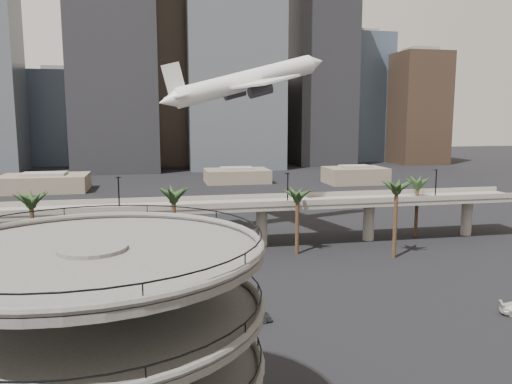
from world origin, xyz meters
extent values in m
cylinder|color=#514F4C|center=(-13.00, -4.00, 8.00)|extent=(4.40, 4.40, 16.50)
cylinder|color=#514F4C|center=(-13.00, -4.00, 7.78)|extent=(22.00, 22.00, 0.45)
torus|color=#514F4C|center=(-13.00, -4.00, 8.25)|extent=(22.20, 22.20, 0.50)
torus|color=black|center=(-13.00, -4.00, 9.05)|extent=(21.80, 21.80, 0.10)
cylinder|color=#514F4C|center=(-13.00, -4.00, 11.78)|extent=(22.00, 22.00, 0.45)
torus|color=#514F4C|center=(-13.00, -4.00, 12.25)|extent=(22.20, 22.20, 0.50)
torus|color=black|center=(-13.00, -4.00, 13.05)|extent=(21.80, 21.80, 0.10)
cylinder|color=#514F4C|center=(-13.00, -4.00, 15.78)|extent=(22.00, 22.00, 0.45)
torus|color=#514F4C|center=(-13.00, -4.00, 16.25)|extent=(22.20, 22.20, 0.50)
torus|color=black|center=(-13.00, -4.00, 17.05)|extent=(21.80, 21.80, 0.10)
cube|color=slate|center=(0.00, 55.00, 8.00)|extent=(130.00, 9.00, 0.90)
cube|color=slate|center=(0.00, 50.50, 8.90)|extent=(130.00, 0.30, 1.00)
cube|color=slate|center=(0.00, 59.50, 8.90)|extent=(130.00, 0.30, 1.00)
cylinder|color=slate|center=(-33.00, 55.00, 3.80)|extent=(2.20, 2.20, 8.00)
cylinder|color=slate|center=(-11.00, 55.00, 3.80)|extent=(2.20, 2.20, 8.00)
cylinder|color=slate|center=(11.00, 55.00, 3.80)|extent=(2.20, 2.20, 8.00)
cylinder|color=slate|center=(33.00, 55.00, 3.80)|extent=(2.20, 2.20, 8.00)
cylinder|color=slate|center=(55.00, 55.00, 3.80)|extent=(2.20, 2.20, 8.00)
cylinder|color=black|center=(-15.00, 51.00, 11.50)|extent=(0.24, 0.24, 6.00)
cylinder|color=black|center=(15.00, 51.00, 11.50)|extent=(0.24, 0.24, 6.00)
cylinder|color=black|center=(45.00, 51.00, 11.50)|extent=(0.24, 0.24, 6.00)
cylinder|color=#472E1E|center=(-6.00, 44.00, 6.08)|extent=(0.70, 0.70, 12.15)
ellipsoid|color=#1E3518|center=(-6.00, 44.00, 12.55)|extent=(4.40, 4.40, 2.00)
cylinder|color=#472E1E|center=(16.00, 48.00, 5.40)|extent=(0.70, 0.70, 10.80)
ellipsoid|color=#1E3518|center=(16.00, 48.00, 11.20)|extent=(4.40, 4.40, 2.00)
cylinder|color=#472E1E|center=(32.00, 42.00, 6.30)|extent=(0.70, 0.70, 12.60)
ellipsoid|color=#1E3518|center=(32.00, 42.00, 13.00)|extent=(4.40, 4.40, 2.00)
cylinder|color=#472E1E|center=(44.00, 56.00, 5.62)|extent=(0.70, 0.70, 11.25)
ellipsoid|color=#1E3518|center=(44.00, 56.00, 11.65)|extent=(4.40, 4.40, 2.00)
cylinder|color=#472E1E|center=(-28.00, 46.00, 5.85)|extent=(0.70, 0.70, 11.70)
ellipsoid|color=#1E3518|center=(-28.00, 46.00, 12.10)|extent=(4.40, 4.40, 2.00)
cube|color=#655A4B|center=(-45.00, 140.00, 2.75)|extent=(28.00, 18.00, 5.50)
cube|color=slate|center=(-45.00, 140.00, 5.90)|extent=(14.00, 9.00, 0.80)
cube|color=#655A4B|center=(22.00, 150.00, 2.50)|extent=(24.00, 16.00, 5.00)
cube|color=slate|center=(22.00, 150.00, 5.40)|extent=(12.00, 8.00, 0.80)
cube|color=#655A4B|center=(65.00, 138.00, 3.00)|extent=(22.00, 15.00, 6.00)
cube|color=slate|center=(65.00, 138.00, 6.40)|extent=(11.00, 7.50, 0.80)
cube|color=#374455|center=(-55.00, 245.00, 24.12)|extent=(30.00, 30.00, 48.24)
cube|color=slate|center=(-55.00, 245.00, 49.44)|extent=(16.50, 16.50, 2.40)
cube|color=black|center=(-25.00, 200.00, 55.28)|extent=(38.00, 30.00, 110.56)
cube|color=#31241B|center=(5.00, 225.00, 45.23)|extent=(28.00, 26.00, 90.46)
cube|color=#474D53|center=(30.00, 205.00, 60.31)|extent=(45.00, 32.00, 120.61)
cube|color=gray|center=(55.00, 240.00, 21.11)|extent=(24.00, 24.00, 42.21)
cube|color=slate|center=(55.00, 240.00, 43.41)|extent=(13.20, 13.20, 2.40)
cube|color=black|center=(78.00, 215.00, 47.74)|extent=(30.00, 28.00, 95.48)
cube|color=#374455|center=(105.00, 235.00, 35.18)|extent=(34.00, 30.00, 70.36)
cube|color=slate|center=(105.00, 235.00, 71.56)|extent=(18.70, 16.50, 2.40)
cube|color=#31241B|center=(130.00, 210.00, 29.15)|extent=(26.00, 26.00, 58.30)
cube|color=slate|center=(130.00, 210.00, 59.50)|extent=(14.30, 14.30, 2.40)
cube|color=gray|center=(18.00, 260.00, 19.10)|extent=(22.00, 22.00, 38.19)
cube|color=slate|center=(18.00, 260.00, 39.39)|extent=(12.10, 12.10, 2.40)
cylinder|color=silver|center=(10.31, 66.61, 32.03)|extent=(31.28, 11.95, 11.78)
cone|color=silver|center=(26.50, 70.93, 36.40)|extent=(5.67, 5.12, 4.88)
cone|color=silver|center=(-5.89, 62.29, 27.67)|extent=(5.45, 4.66, 4.45)
cube|color=silver|center=(9.42, 66.38, 31.10)|extent=(15.53, 34.23, 2.21)
cube|color=silver|center=(-3.91, 62.82, 28.66)|extent=(5.46, 11.49, 0.95)
cube|color=silver|center=(-4.67, 62.62, 31.69)|extent=(4.94, 1.67, 6.85)
cylinder|color=#27272C|center=(8.74, 72.56, 29.73)|extent=(5.51, 3.48, 3.35)
cylinder|color=#27272C|center=(11.91, 60.68, 29.73)|extent=(5.51, 3.48, 3.35)
imported|color=#AC1830|center=(-6.77, 13.46, 0.82)|extent=(5.14, 3.23, 1.63)
imported|color=black|center=(2.16, 19.40, 0.72)|extent=(4.47, 1.85, 1.44)
camera|label=1|loc=(-9.00, -36.50, 24.44)|focal=35.00mm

